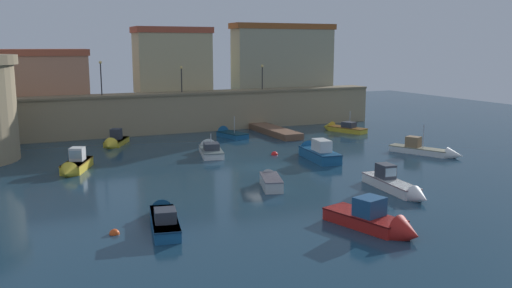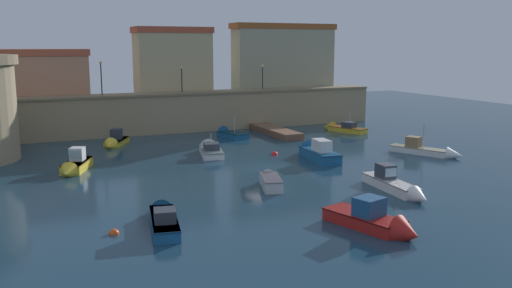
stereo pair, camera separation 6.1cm
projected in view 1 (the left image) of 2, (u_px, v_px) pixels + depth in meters
The scene contains 21 objects.
ground_plane at pixel (263, 167), 44.36m from camera, with size 115.68×115.68×0.00m, color #19384C.
quay_wall at pixel (187, 111), 62.55m from camera, with size 47.34×3.19×4.49m.
old_town_backdrop at pixel (182, 62), 64.92m from camera, with size 40.44×5.87×8.18m.
pier_dock at pixel (275, 131), 60.70m from camera, with size 2.22×9.42×0.70m.
quay_lamp_0 at pixel (101, 73), 57.93m from camera, with size 0.32×0.32×3.62m.
quay_lamp_1 at pixel (181, 74), 61.58m from camera, with size 0.32×0.32×2.95m.
quay_lamp_2 at pixel (262, 73), 65.65m from camera, with size 0.32×0.32×2.96m.
moored_boat_0 at pixel (210, 149), 49.87m from camera, with size 2.99×6.07×2.48m.
moored_boat_1 at pixel (396, 185), 36.60m from camera, with size 1.88×6.90×1.93m.
moored_boat_2 at pixel (114, 142), 53.55m from camera, with size 3.48×4.86×2.06m.
moored_boat_3 at pixel (228, 134), 59.10m from camera, with size 2.81×4.80×2.86m.
moored_boat_4 at pixel (74, 165), 42.49m from camera, with size 3.33×5.27×2.12m.
moored_boat_5 at pixel (316, 152), 47.74m from camera, with size 2.54×6.65×2.28m.
moored_boat_6 at pixel (341, 128), 62.60m from camera, with size 3.46×5.80×2.87m.
moored_boat_7 at pixel (164, 217), 30.09m from camera, with size 2.48×6.42×1.61m.
moored_boat_8 at pixel (428, 150), 49.13m from camera, with size 4.04×6.57×3.10m.
moored_boat_9 at pixel (270, 180), 38.20m from camera, with size 2.42×4.31×1.16m.
moored_boat_10 at pixel (378, 221), 29.02m from camera, with size 3.19×6.00×2.18m.
mooring_buoy_0 at pixel (274, 155), 49.25m from camera, with size 0.61×0.61×0.61m, color red.
mooring_buoy_1 at pixel (114, 234), 28.56m from camera, with size 0.54×0.54×0.54m, color #EA4C19.
mooring_buoy_2 at pixel (386, 170), 43.39m from camera, with size 0.46×0.46×0.46m, color yellow.
Camera 1 is at (-18.35, -39.25, 9.73)m, focal length 38.34 mm.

